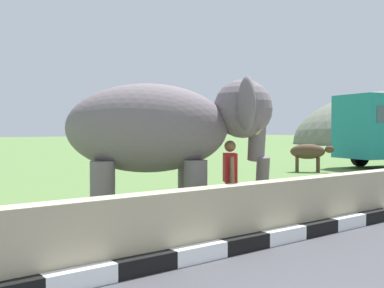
# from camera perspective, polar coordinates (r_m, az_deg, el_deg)

# --- Properties ---
(striped_curb) EXTENTS (16.20, 0.20, 0.24)m
(striped_curb) POSITION_cam_1_polar(r_m,az_deg,el_deg) (6.07, -9.46, -15.09)
(striped_curb) COLOR white
(striped_curb) RESTS_ON ground_plane
(barrier_parapet) EXTENTS (28.00, 0.36, 1.00)m
(barrier_parapet) POSITION_cam_1_polar(r_m,az_deg,el_deg) (7.56, 5.44, -8.71)
(barrier_parapet) COLOR tan
(barrier_parapet) RESTS_ON ground_plane
(elephant) EXTENTS (3.96, 3.42, 2.86)m
(elephant) POSITION_cam_1_polar(r_m,az_deg,el_deg) (9.00, -3.06, 1.69)
(elephant) COLOR slate
(elephant) RESTS_ON ground_plane
(person_handler) EXTENTS (0.45, 0.62, 1.66)m
(person_handler) POSITION_cam_1_polar(r_m,az_deg,el_deg) (9.43, 4.65, -4.00)
(person_handler) COLOR navy
(person_handler) RESTS_ON ground_plane
(cow_near) EXTENTS (1.63, 1.64, 1.23)m
(cow_near) POSITION_cam_1_polar(r_m,az_deg,el_deg) (21.07, 14.05, -0.97)
(cow_near) COLOR #473323
(cow_near) RESTS_ON ground_plane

